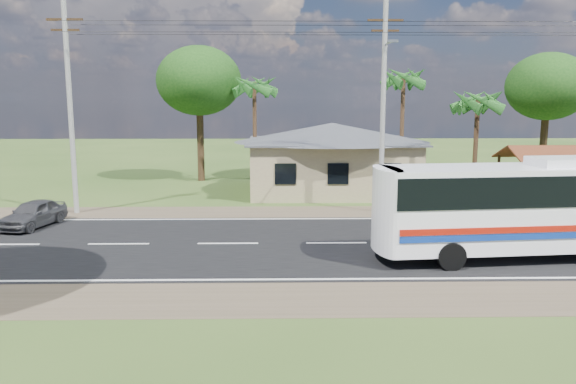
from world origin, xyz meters
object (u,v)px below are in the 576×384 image
Objects in this scene: small_car at (33,214)px; coach_bus at (545,201)px; waiting_shed at (553,156)px; motorcycle at (552,200)px.

coach_bus is at bearing -1.63° from small_car.
coach_bus reaches higher than waiting_shed.
motorcycle is at bearing 56.51° from coach_bus.
waiting_shed is 2.74× the size of motorcycle.
small_car is (-26.27, -3.78, 0.14)m from motorcycle.
motorcycle is 26.54m from small_car.
coach_bus is at bearing 140.04° from motorcycle.
waiting_shed reaches higher than motorcycle.
coach_bus is at bearing -117.07° from waiting_shed.
coach_bus is 10.54m from motorcycle.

